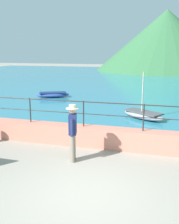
{
  "coord_description": "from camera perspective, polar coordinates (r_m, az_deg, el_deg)",
  "views": [
    {
      "loc": [
        1.55,
        -5.22,
        3.27
      ],
      "look_at": [
        -0.95,
        3.7,
        1.1
      ],
      "focal_mm": 41.97,
      "sensor_mm": 36.0,
      "label": 1
    }
  ],
  "objects": [
    {
      "name": "ground_plane",
      "position": [
        6.35,
        -0.8,
        -17.8
      ],
      "size": [
        120.0,
        120.0,
        0.0
      ],
      "primitive_type": "plane",
      "color": "gray"
    },
    {
      "name": "promenade_wall",
      "position": [
        9.04,
        4.96,
        -5.7
      ],
      "size": [
        20.0,
        0.56,
        0.7
      ],
      "primitive_type": "cube",
      "color": "tan",
      "rests_on": "ground"
    },
    {
      "name": "railing",
      "position": [
        8.78,
        5.08,
        0.37
      ],
      "size": [
        18.44,
        0.04,
        0.9
      ],
      "color": "#282623",
      "rests_on": "promenade_wall"
    },
    {
      "name": "lake_water",
      "position": [
        31.27,
        12.8,
        6.89
      ],
      "size": [
        64.0,
        44.32,
        0.06
      ],
      "primitive_type": "cube",
      "color": "teal",
      "rests_on": "ground"
    },
    {
      "name": "hill_main",
      "position": [
        46.74,
        16.27,
        14.71
      ],
      "size": [
        22.98,
        22.98,
        9.89
      ],
      "primitive_type": "cone",
      "color": "#33663D",
      "rests_on": "ground"
    },
    {
      "name": "person_walking",
      "position": [
        7.78,
        -3.68,
        -3.97
      ],
      "size": [
        0.38,
        0.55,
        1.75
      ],
      "color": "slate",
      "rests_on": "ground"
    },
    {
      "name": "boat_1",
      "position": [
        12.93,
        11.63,
        -0.54
      ],
      "size": [
        2.4,
        2.06,
        2.25
      ],
      "color": "gray",
      "rests_on": "lake_water"
    },
    {
      "name": "boat_3",
      "position": [
        18.75,
        -7.98,
        3.79
      ],
      "size": [
        2.47,
        1.73,
        0.36
      ],
      "color": "#2D4C9E",
      "rests_on": "lake_water"
    }
  ]
}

